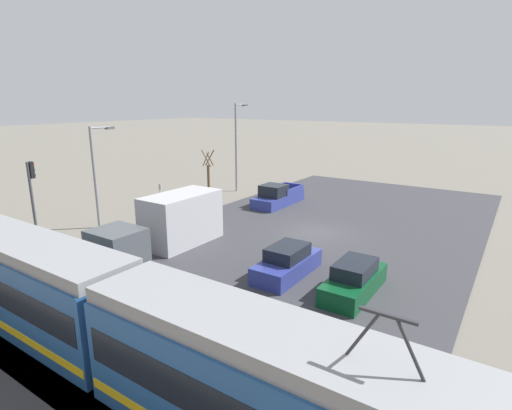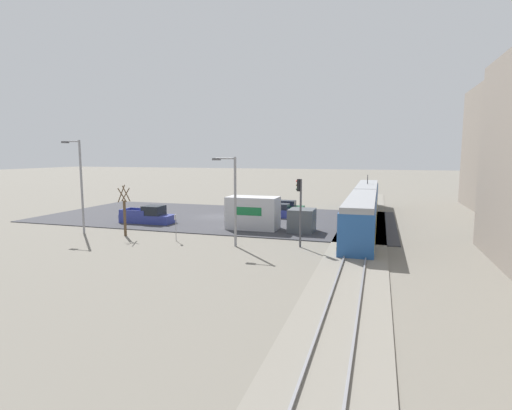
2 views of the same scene
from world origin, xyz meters
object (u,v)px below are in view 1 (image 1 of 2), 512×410
object	(u,v)px
sedan_car_0	(354,280)
street_lamp_mid_block	(237,142)
light_rail_tram	(121,325)
traffic_light_pole	(33,195)
pickup_truck	(278,197)
street_lamp_near_crossing	(97,169)
sedan_car_1	(287,263)
box_truck	(168,225)
no_parking_sign	(160,195)
street_tree	(208,177)

from	to	relation	value
sedan_car_0	street_lamp_mid_block	world-z (taller)	street_lamp_mid_block
light_rail_tram	traffic_light_pole	bearing A→B (deg)	-18.44
light_rail_tram	sedan_car_0	distance (m)	10.45
pickup_truck	street_lamp_near_crossing	size ratio (longest dim) A/B	0.80
sedan_car_1	street_lamp_near_crossing	xyz separation A→B (m)	(15.13, 0.02, 3.42)
box_truck	no_parking_sign	world-z (taller)	box_truck
sedan_car_1	no_parking_sign	world-z (taller)	no_parking_sign
sedan_car_0	pickup_truck	bearing A→B (deg)	-47.07
street_lamp_mid_block	pickup_truck	bearing A→B (deg)	155.33
pickup_truck	sedan_car_1	bearing A→B (deg)	122.80
sedan_car_0	no_parking_sign	world-z (taller)	no_parking_sign
box_truck	traffic_light_pole	world-z (taller)	traffic_light_pole
street_tree	pickup_truck	bearing A→B (deg)	-165.66
traffic_light_pole	no_parking_sign	xyz separation A→B (m)	(0.87, -10.38, -2.09)
sedan_car_0	sedan_car_1	size ratio (longest dim) A/B	1.02
street_tree	sedan_car_1	bearing A→B (deg)	143.26
no_parking_sign	sedan_car_0	bearing A→B (deg)	163.91
sedan_car_0	traffic_light_pole	bearing A→B (deg)	16.30
street_lamp_mid_block	sedan_car_0	bearing A→B (deg)	139.55
light_rail_tram	no_parking_sign	distance (m)	20.52
street_lamp_mid_block	no_parking_sign	distance (m)	10.58
box_truck	sedan_car_1	world-z (taller)	box_truck
traffic_light_pole	street_tree	distance (m)	15.82
sedan_car_0	street_tree	xyz separation A→B (m)	(17.76, -10.66, 1.36)
street_tree	street_lamp_near_crossing	xyz separation A→B (m)	(0.91, 10.63, 2.07)
street_tree	no_parking_sign	distance (m)	5.45
sedan_car_0	street_tree	distance (m)	20.76
no_parking_sign	street_tree	bearing A→B (deg)	-95.95
sedan_car_1	street_tree	distance (m)	17.79
light_rail_tram	street_lamp_mid_block	distance (m)	28.51
sedan_car_1	no_parking_sign	xyz separation A→B (m)	(14.78, -5.24, 0.66)
sedan_car_1	traffic_light_pole	xyz separation A→B (m)	(13.90, 5.15, 2.75)
sedan_car_0	no_parking_sign	distance (m)	19.08
traffic_light_pole	street_tree	world-z (taller)	traffic_light_pole
box_truck	street_lamp_mid_block	xyz separation A→B (m)	(6.47, -15.76, 3.39)
street_tree	street_lamp_mid_block	world-z (taller)	street_lamp_mid_block
street_tree	no_parking_sign	size ratio (longest dim) A/B	2.02
sedan_car_0	box_truck	bearing A→B (deg)	2.58
street_tree	street_lamp_mid_block	distance (m)	5.39
sedan_car_0	street_lamp_mid_block	xyz separation A→B (m)	(17.88, -15.24, 4.20)
street_lamp_mid_block	sedan_car_1	bearing A→B (deg)	133.33
light_rail_tram	sedan_car_1	size ratio (longest dim) A/B	7.32
box_truck	traffic_light_pole	distance (m)	7.82
light_rail_tram	sedan_car_0	world-z (taller)	light_rail_tram
street_tree	street_lamp_near_crossing	world-z (taller)	street_lamp_near_crossing
sedan_car_0	sedan_car_1	world-z (taller)	sedan_car_1
sedan_car_0	sedan_car_1	bearing A→B (deg)	-0.75
box_truck	sedan_car_0	size ratio (longest dim) A/B	1.89
light_rail_tram	no_parking_sign	size ratio (longest dim) A/B	14.13
no_parking_sign	pickup_truck	bearing A→B (deg)	-134.58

